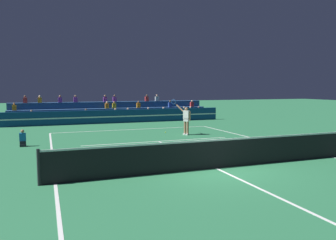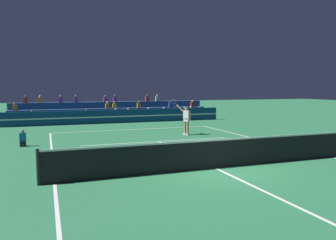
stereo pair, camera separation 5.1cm
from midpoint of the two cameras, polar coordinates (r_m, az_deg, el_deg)
ground_plane at (r=12.05m, az=8.44°, el=-8.34°), size 120.00×120.00×0.00m
court_lines at (r=12.05m, az=8.44°, el=-8.32°), size 11.10×23.90×0.01m
tennis_net at (r=11.93m, az=8.48°, el=-5.80°), size 12.00×0.10×1.10m
sponsor_banner_wall at (r=27.47m, az=-8.39°, el=0.64°), size 18.00×0.26×1.10m
bleacher_stand at (r=29.94m, az=-9.38°, el=1.22°), size 17.39×2.85×2.28m
ball_kid_courtside at (r=17.78m, az=-23.89°, el=-3.17°), size 0.30×0.36×0.84m
tennis_player at (r=20.21m, az=3.22°, el=0.15°), size 0.94×1.10×2.24m
tennis_ball at (r=21.24m, az=-0.36°, el=-2.14°), size 0.07×0.07×0.07m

